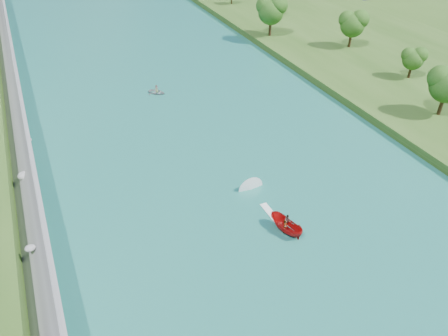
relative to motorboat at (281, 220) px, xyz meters
name	(u,v)px	position (x,y,z in m)	size (l,w,h in m)	color
ground	(310,279)	(-1.29, -8.33, -0.91)	(260.00, 260.00, 0.00)	#2D5119
river_water	(230,176)	(-1.29, 11.67, -0.86)	(55.00, 240.00, 0.10)	#1A655C
riprap_bank	(31,223)	(-27.15, 10.82, 0.90)	(4.37, 236.00, 4.10)	slate
trees_east	(438,82)	(37.03, 13.08, 5.32)	(18.41, 136.75, 10.74)	#1A4C14
motorboat	(281,220)	(0.00, 0.00, 0.00)	(3.60, 19.31, 2.15)	#AE0E0D
raft	(157,92)	(-2.70, 40.54, -0.42)	(3.99, 4.05, 1.62)	#999AA1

